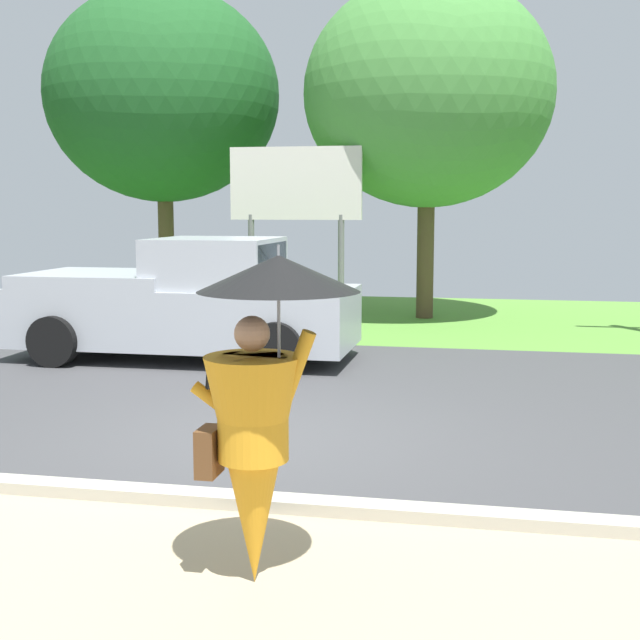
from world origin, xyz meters
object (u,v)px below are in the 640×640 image
object	(u,v)px
roadside_billboard	(296,196)
tree_left_far	(428,94)
monk_pedestrian	(259,413)
tree_right_far	(163,96)
pickup_truck	(188,303)

from	to	relation	value
roadside_billboard	tree_left_far	bearing A→B (deg)	38.43
monk_pedestrian	tree_right_far	world-z (taller)	tree_right_far
monk_pedestrian	roadside_billboard	xyz separation A→B (m)	(-2.39, 11.35, 1.45)
tree_right_far	monk_pedestrian	bearing A→B (deg)	-66.39
roadside_billboard	tree_right_far	bearing A→B (deg)	145.58
pickup_truck	roadside_billboard	distance (m)	4.27
pickup_truck	tree_left_far	size ratio (longest dim) A/B	0.74
monk_pedestrian	tree_left_far	bearing A→B (deg)	78.44
pickup_truck	tree_left_far	world-z (taller)	tree_left_far
monk_pedestrian	tree_right_far	xyz separation A→B (m)	(-6.06, 13.86, 3.76)
monk_pedestrian	roadside_billboard	size ratio (longest dim) A/B	0.61
tree_left_far	tree_right_far	size ratio (longest dim) A/B	0.96
pickup_truck	tree_left_far	xyz separation A→B (m)	(3.21, 5.72, 3.79)
monk_pedestrian	tree_left_far	xyz separation A→B (m)	(-0.01, 13.23, 3.56)
tree_right_far	roadside_billboard	bearing A→B (deg)	-34.42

